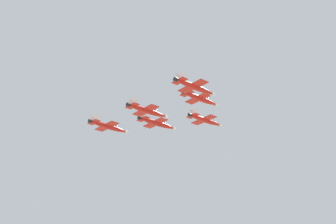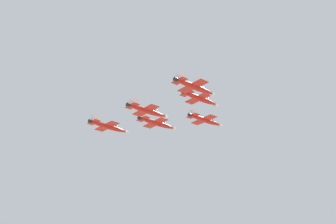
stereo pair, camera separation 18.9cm
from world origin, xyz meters
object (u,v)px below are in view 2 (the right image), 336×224
Objects in this scene: jet_lead at (205,120)px; jet_left_wingman at (157,123)px; jet_right_outer at (195,87)px; jet_slot_rear at (147,111)px; jet_right_wingman at (200,98)px; jet_left_outer at (109,126)px.

jet_left_wingman is (15.87, 3.06, -1.14)m from jet_lead.
jet_lead is 32.50m from jet_right_outer.
jet_slot_rear is (15.41, 19.21, -3.62)m from jet_lead.
jet_left_wingman is at bearing 89.78° from jet_right_wingman.
jet_left_outer is 20.97m from jet_slot_rear.
jet_lead is at bearing 1.14° from jet_slot_rear.
jet_right_wingman is at bearing -39.23° from jet_slot_rear.
jet_left_wingman is 1.02× the size of jet_slot_rear.
jet_right_outer is 0.99× the size of jet_slot_rear.
jet_left_outer is 41.88m from jet_right_outer.
jet_lead is 0.95× the size of jet_left_outer.
jet_left_outer reaches higher than jet_slot_rear.
jet_left_outer is 1.05× the size of jet_right_outer.
jet_right_outer is at bearing -139.14° from jet_lead.
jet_right_wingman reaches higher than jet_lead.
jet_left_wingman reaches higher than jet_left_outer.
jet_lead is at bearing -39.28° from jet_left_wingman.
jet_right_outer is at bearing -110.33° from jet_left_wingman.
jet_slot_rear is at bearing -90.82° from jet_left_outer.
jet_lead reaches higher than jet_left_outer.
jet_left_outer is (32.20, -10.04, -2.83)m from jet_right_wingman.
jet_slot_rear is (-16.33, 13.10, -1.27)m from jet_left_outer.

